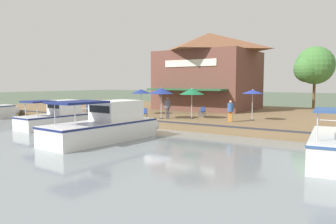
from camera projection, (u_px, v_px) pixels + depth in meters
The scene contains 17 objects.
ground_plane at pixel (152, 129), 25.20m from camera, with size 220.00×220.00×0.00m, color #4C5B47.
quay_deck at pixel (214, 114), 34.33m from camera, with size 22.00×56.00×0.60m, color brown.
quay_edge_fender at pixel (153, 121), 25.23m from camera, with size 0.20×50.40×0.10m, color #2D2D33.
waterfront_restaurant at pixel (209, 71), 37.44m from camera, with size 10.68×10.56×8.62m.
patio_umbrella_back_row at pixel (192, 91), 27.00m from camera, with size 2.08×2.08×2.55m.
patio_umbrella_far_corner at pixel (253, 92), 25.71m from camera, with size 1.70×1.70×2.47m.
patio_umbrella_mid_patio_right at pixel (141, 91), 30.93m from camera, with size 1.90×1.90×2.41m.
patio_umbrella_mid_patio_left at pixel (161, 91), 26.98m from camera, with size 2.07×2.07×2.58m.
cafe_chair_beside_entrance at pixel (91, 107), 34.32m from camera, with size 0.58×0.58×0.85m.
cafe_chair_under_first_umbrella at pixel (202, 111), 28.97m from camera, with size 0.45×0.45×0.85m.
cafe_chair_back_row_seat at pixel (144, 113), 27.28m from camera, with size 0.46×0.46×0.85m.
cafe_chair_facing_river at pixel (87, 108), 32.32m from camera, with size 0.51×0.51×0.85m.
person_near_entrance at pixel (167, 105), 27.02m from camera, with size 0.51×0.51×1.80m.
person_at_quay_edge at pixel (231, 109), 24.84m from camera, with size 0.46×0.46×1.64m.
motorboat_second_along at pixel (112, 125), 20.22m from camera, with size 8.64×3.05×2.47m.
motorboat_nearest_quay at pixel (61, 117), 25.95m from camera, with size 6.62×2.56×2.16m.
tree_downstream_bank at pixel (313, 66), 36.71m from camera, with size 4.46×4.25×7.06m.
Camera 1 is at (20.20, 14.76, 3.54)m, focal length 35.00 mm.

